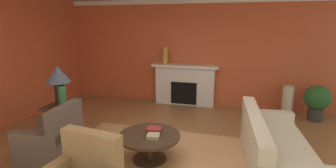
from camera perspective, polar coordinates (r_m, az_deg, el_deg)
The scene contains 16 objects.
ground_plane at distance 4.48m, azimuth 0.69°, elevation -15.95°, with size 9.68×9.68×0.00m, color olive.
wall_fireplace at distance 6.97m, azimuth 7.21°, elevation 6.94°, with size 8.05×0.12×2.84m, color #C65633.
crown_moulding at distance 6.87m, azimuth 7.45°, elevation 18.03°, with size 8.05×0.08×0.12m, color white.
area_rug at distance 4.40m, azimuth -4.11°, elevation -16.53°, with size 3.11×2.45×0.01m, color tan.
fireplace at distance 6.98m, azimuth 3.78°, elevation -0.40°, with size 1.80×0.35×1.11m.
sofa at distance 4.33m, azimuth 22.59°, elevation -13.76°, with size 1.04×2.16×0.85m.
armchair_near_window at distance 4.69m, azimuth -24.53°, elevation -11.65°, with size 0.86×0.86×0.95m.
coffee_table at distance 4.24m, azimuth -4.18°, elevation -12.68°, with size 1.00×1.00×0.45m.
side_table at distance 5.28m, azimuth -22.56°, elevation -7.57°, with size 0.56×0.56×0.70m.
table_lamp at distance 5.05m, azimuth -23.40°, elevation 1.21°, with size 0.44×0.44×0.75m.
vase_mantel_left at distance 6.92m, azimuth -0.70°, elevation 6.34°, with size 0.16×0.16×0.46m, color #B7892D.
vase_on_side_table at distance 4.94m, azimuth -22.56°, elevation -2.75°, with size 0.13×0.13×0.42m, color #33703D.
vase_tall_corner at distance 6.71m, azimuth 25.20°, elevation -3.60°, with size 0.25×0.25×0.76m, color beige.
book_red_cover at distance 4.07m, azimuth -3.31°, elevation -11.60°, with size 0.19×0.18×0.06m, color tan.
book_art_folio at distance 4.22m, azimuth -3.12°, elevation -9.93°, with size 0.24×0.17×0.03m, color maroon.
potted_plant at distance 6.73m, azimuth 30.45°, elevation -3.13°, with size 0.56×0.56×0.83m.
Camera 1 is at (0.99, -3.78, 2.21)m, focal length 27.17 mm.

